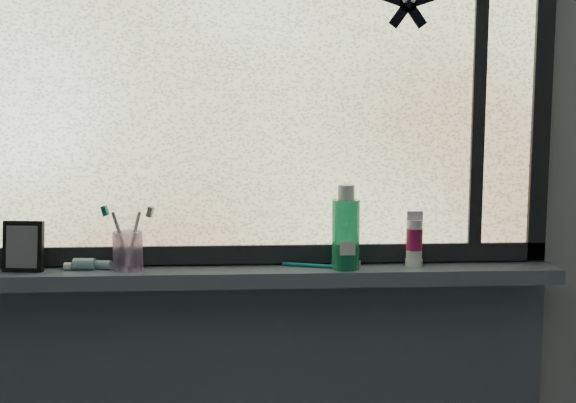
% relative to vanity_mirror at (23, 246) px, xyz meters
% --- Properties ---
extents(wall_back, '(3.00, 0.01, 2.50)m').
position_rel_vanity_mirror_xyz_m(wall_back, '(0.61, 0.07, 0.16)').
color(wall_back, '#9EA3A8').
rests_on(wall_back, ground).
extents(windowsill, '(1.62, 0.14, 0.04)m').
position_rel_vanity_mirror_xyz_m(windowsill, '(0.61, -0.00, -0.09)').
color(windowsill, slate).
rests_on(windowsill, wall_back).
extents(window_pane, '(1.50, 0.01, 1.00)m').
position_rel_vanity_mirror_xyz_m(window_pane, '(0.61, 0.05, 0.44)').
color(window_pane, silver).
rests_on(window_pane, wall_back).
extents(frame_bottom, '(1.60, 0.03, 0.05)m').
position_rel_vanity_mirror_xyz_m(frame_bottom, '(0.61, 0.05, -0.04)').
color(frame_bottom, black).
rests_on(frame_bottom, windowsill).
extents(frame_right, '(0.05, 0.03, 1.10)m').
position_rel_vanity_mirror_xyz_m(frame_right, '(1.39, 0.05, 0.44)').
color(frame_right, black).
rests_on(frame_right, wall_back).
extents(frame_mullion, '(0.03, 0.03, 1.00)m').
position_rel_vanity_mirror_xyz_m(frame_mullion, '(1.21, 0.05, 0.44)').
color(frame_mullion, black).
rests_on(frame_mullion, wall_back).
extents(starfish_sticker, '(0.15, 0.02, 0.15)m').
position_rel_vanity_mirror_xyz_m(starfish_sticker, '(1.01, 0.04, 0.63)').
color(starfish_sticker, black).
rests_on(starfish_sticker, window_pane).
extents(vanity_mirror, '(0.11, 0.07, 0.13)m').
position_rel_vanity_mirror_xyz_m(vanity_mirror, '(0.00, 0.00, 0.00)').
color(vanity_mirror, black).
rests_on(vanity_mirror, windowsill).
extents(toothpaste_tube, '(0.18, 0.06, 0.03)m').
position_rel_vanity_mirror_xyz_m(toothpaste_tube, '(0.17, 0.01, -0.05)').
color(toothpaste_tube, silver).
rests_on(toothpaste_tube, windowsill).
extents(toothbrush_cup, '(0.09, 0.09, 0.10)m').
position_rel_vanity_mirror_xyz_m(toothbrush_cup, '(0.27, -0.00, -0.02)').
color(toothbrush_cup, '#BF9BCD').
rests_on(toothbrush_cup, windowsill).
extents(toothbrush_lying, '(0.23, 0.09, 0.02)m').
position_rel_vanity_mirror_xyz_m(toothbrush_lying, '(0.77, -0.00, -0.06)').
color(toothbrush_lying, '#0C7471').
rests_on(toothbrush_lying, windowsill).
extents(mouthwash_bottle, '(0.07, 0.07, 0.18)m').
position_rel_vanity_mirror_xyz_m(mouthwash_bottle, '(0.85, -0.02, 0.05)').
color(mouthwash_bottle, '#20A76E').
rests_on(mouthwash_bottle, windowsill).
extents(cream_tube, '(0.05, 0.05, 0.11)m').
position_rel_vanity_mirror_xyz_m(cream_tube, '(1.04, 0.01, 0.01)').
color(cream_tube, silver).
rests_on(cream_tube, windowsill).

